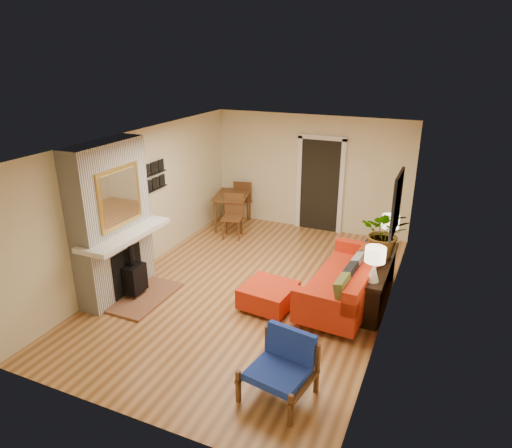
# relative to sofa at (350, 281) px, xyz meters

# --- Properties ---
(room_shell) EXTENTS (6.50, 6.50, 6.50)m
(room_shell) POSITION_rel_sofa_xyz_m (-1.05, 2.40, 0.85)
(room_shell) COLOR tan
(room_shell) RESTS_ON ground
(fireplace) EXTENTS (1.09, 1.68, 2.60)m
(fireplace) POSITION_rel_sofa_xyz_m (-3.66, -1.24, 0.85)
(fireplace) COLOR white
(fireplace) RESTS_ON ground
(sofa) EXTENTS (1.11, 2.32, 0.89)m
(sofa) POSITION_rel_sofa_xyz_m (0.00, 0.00, 0.00)
(sofa) COLOR silver
(sofa) RESTS_ON ground
(ottoman) EXTENTS (0.85, 0.85, 0.40)m
(ottoman) POSITION_rel_sofa_xyz_m (-1.16, -0.67, -0.16)
(ottoman) COLOR silver
(ottoman) RESTS_ON ground
(blue_chair) EXTENTS (0.86, 0.85, 0.79)m
(blue_chair) POSITION_rel_sofa_xyz_m (-0.27, -2.40, 0.03)
(blue_chair) COLOR brown
(blue_chair) RESTS_ON ground
(dining_table) EXTENTS (1.05, 1.83, 0.96)m
(dining_table) POSITION_rel_sofa_xyz_m (-3.23, 2.36, 0.24)
(dining_table) COLOR brown
(dining_table) RESTS_ON ground
(console_table) EXTENTS (0.34, 1.85, 0.72)m
(console_table) POSITION_rel_sofa_xyz_m (0.42, 0.21, 0.18)
(console_table) COLOR black
(console_table) RESTS_ON ground
(lamp_near) EXTENTS (0.30, 0.30, 0.54)m
(lamp_near) POSITION_rel_sofa_xyz_m (0.42, -0.48, 0.67)
(lamp_near) COLOR white
(lamp_near) RESTS_ON console_table
(lamp_far) EXTENTS (0.30, 0.30, 0.54)m
(lamp_far) POSITION_rel_sofa_xyz_m (0.42, 0.98, 0.67)
(lamp_far) COLOR white
(lamp_far) RESTS_ON console_table
(houseplant) EXTENTS (0.79, 0.70, 0.82)m
(houseplant) POSITION_rel_sofa_xyz_m (0.41, 0.48, 0.74)
(houseplant) COLOR #1E5919
(houseplant) RESTS_ON console_table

